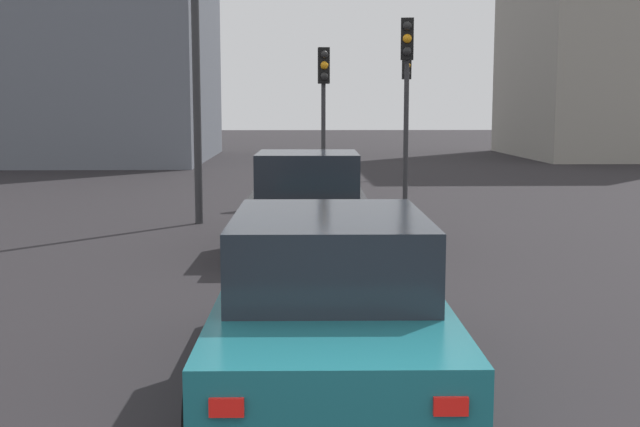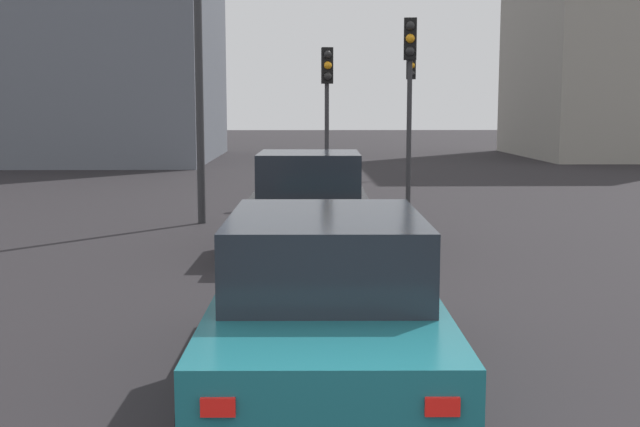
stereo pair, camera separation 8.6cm
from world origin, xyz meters
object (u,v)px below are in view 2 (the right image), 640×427
(car_black_lead, at_px, (309,203))
(traffic_light_far_left, at_px, (410,75))
(traffic_light_near_right, at_px, (327,91))
(car_teal_second, at_px, (325,303))
(traffic_light_near_left, at_px, (411,88))

(car_black_lead, height_order, traffic_light_far_left, traffic_light_far_left)
(car_black_lead, xyz_separation_m, traffic_light_near_right, (7.08, -0.52, 2.01))
(car_teal_second, height_order, traffic_light_far_left, traffic_light_far_left)
(car_black_lead, distance_m, traffic_light_far_left, 5.46)
(car_black_lead, bearing_deg, traffic_light_far_left, -25.74)
(car_black_lead, height_order, traffic_light_near_left, traffic_light_near_left)
(car_black_lead, relative_size, traffic_light_near_left, 1.01)
(traffic_light_near_left, bearing_deg, car_black_lead, -22.00)
(car_black_lead, xyz_separation_m, car_teal_second, (-6.77, -0.07, -0.05))
(car_teal_second, height_order, traffic_light_near_right, traffic_light_near_right)
(traffic_light_near_right, relative_size, traffic_light_far_left, 0.90)
(car_teal_second, xyz_separation_m, traffic_light_far_left, (11.16, -2.18, 2.36))
(car_black_lead, relative_size, car_teal_second, 0.89)
(car_black_lead, distance_m, traffic_light_near_left, 14.45)
(car_teal_second, bearing_deg, traffic_light_far_left, -10.10)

